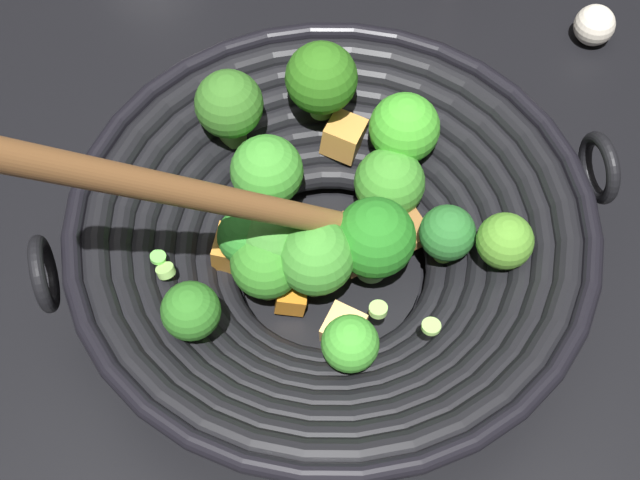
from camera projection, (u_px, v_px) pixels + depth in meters
ground_plane at (331, 276)px, 0.69m from camera, size 4.00×4.00×0.00m
wok at (330, 233)px, 0.64m from camera, size 0.38×0.38×0.28m
garlic_bulb at (594, 25)px, 0.80m from camera, size 0.04×0.04×0.04m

